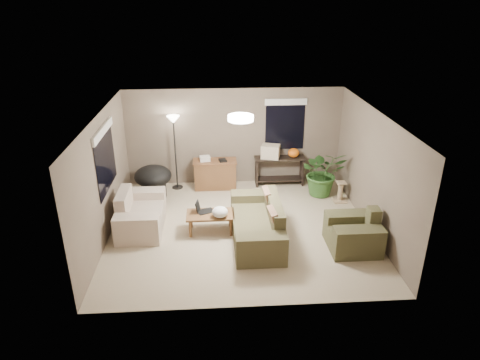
{
  "coord_description": "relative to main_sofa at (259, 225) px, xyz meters",
  "views": [
    {
      "loc": [
        -0.53,
        -7.97,
        4.66
      ],
      "look_at": [
        0.0,
        0.2,
        1.05
      ],
      "focal_mm": 32.0,
      "sensor_mm": 36.0,
      "label": 1
    }
  ],
  "objects": [
    {
      "name": "plastic_bag",
      "position": [
        -0.78,
        0.16,
        0.24
      ],
      "size": [
        0.42,
        0.4,
        0.23
      ],
      "primitive_type": "ellipsoid",
      "rotation": [
        0.0,
        0.0,
        -0.43
      ],
      "color": "white",
      "rests_on": "coffee_table"
    },
    {
      "name": "armchair",
      "position": [
        1.83,
        -0.48,
        0.0
      ],
      "size": [
        0.95,
        1.0,
        0.85
      ],
      "color": "#4E4C2F",
      "rests_on": "ground"
    },
    {
      "name": "loveseat",
      "position": [
        -2.49,
        0.59,
        0.0
      ],
      "size": [
        0.9,
        1.6,
        0.85
      ],
      "color": "beige",
      "rests_on": "ground"
    },
    {
      "name": "room_shell",
      "position": [
        -0.34,
        0.39,
        0.96
      ],
      "size": [
        5.5,
        5.5,
        5.5
      ],
      "color": "#C7B094",
      "rests_on": "ground"
    },
    {
      "name": "laptop",
      "position": [
        -1.15,
        0.41,
        0.19
      ],
      "size": [
        0.41,
        0.33,
        0.24
      ],
      "color": "black",
      "rests_on": "coffee_table"
    },
    {
      "name": "window_back",
      "position": [
        0.96,
        2.87,
        1.49
      ],
      "size": [
        1.06,
        0.05,
        1.33
      ],
      "color": "black",
      "rests_on": "room_shell"
    },
    {
      "name": "coffee_table",
      "position": [
        -0.98,
        0.31,
        0.06
      ],
      "size": [
        1.0,
        0.55,
        0.42
      ],
      "color": "brown",
      "rests_on": "ground"
    },
    {
      "name": "cardboard_box",
      "position": [
        0.57,
        2.65,
        0.63
      ],
      "size": [
        0.53,
        0.45,
        0.34
      ],
      "primitive_type": "cube",
      "rotation": [
        0.0,
        0.0,
        -0.28
      ],
      "color": "beige",
      "rests_on": "console_table"
    },
    {
      "name": "houseplant",
      "position": [
        1.79,
        1.96,
        0.17
      ],
      "size": [
        1.07,
        1.19,
        0.93
      ],
      "primitive_type": "imported",
      "color": "#2D5923",
      "rests_on": "ground"
    },
    {
      "name": "window_left",
      "position": [
        -3.07,
        0.69,
        1.49
      ],
      "size": [
        0.05,
        1.56,
        1.33
      ],
      "color": "black",
      "rests_on": "room_shell"
    },
    {
      "name": "floor_lamp",
      "position": [
        -1.84,
        2.6,
        1.3
      ],
      "size": [
        0.32,
        0.32,
        1.91
      ],
      "color": "black",
      "rests_on": "ground"
    },
    {
      "name": "cat_scratching_post",
      "position": [
        2.15,
        1.56,
        -0.08
      ],
      "size": [
        0.32,
        0.32,
        0.5
      ],
      "color": "tan",
      "rests_on": "ground"
    },
    {
      "name": "pumpkin",
      "position": [
        1.17,
        2.65,
        0.57
      ],
      "size": [
        0.37,
        0.37,
        0.24
      ],
      "primitive_type": "ellipsoid",
      "rotation": [
        0.0,
        0.0,
        -0.34
      ],
      "color": "orange",
      "rests_on": "console_table"
    },
    {
      "name": "ceiling_fixture",
      "position": [
        -0.34,
        0.39,
        2.15
      ],
      "size": [
        0.5,
        0.5,
        0.1
      ],
      "primitive_type": "cylinder",
      "color": "white",
      "rests_on": "room_shell"
    },
    {
      "name": "papasan_chair",
      "position": [
        -2.37,
        2.11,
        0.17
      ],
      "size": [
        1.15,
        1.15,
        0.8
      ],
      "color": "black",
      "rests_on": "ground"
    },
    {
      "name": "desk_papers",
      "position": [
        -1.01,
        2.52,
        0.51
      ],
      "size": [
        0.7,
        0.29,
        0.12
      ],
      "color": "silver",
      "rests_on": "desk"
    },
    {
      "name": "main_sofa",
      "position": [
        0.0,
        0.0,
        0.0
      ],
      "size": [
        0.95,
        2.2,
        0.85
      ],
      "color": "#4C472D",
      "rests_on": "ground"
    },
    {
      "name": "desk",
      "position": [
        -0.85,
        2.53,
        0.08
      ],
      "size": [
        1.1,
        0.5,
        0.75
      ],
      "color": "brown",
      "rests_on": "ground"
    },
    {
      "name": "throw_pillows",
      "position": [
        0.26,
        0.0,
        0.36
      ],
      "size": [
        0.28,
        1.37,
        0.47
      ],
      "color": "#8C7251",
      "rests_on": "main_sofa"
    },
    {
      "name": "console_table",
      "position": [
        0.82,
        2.65,
        0.14
      ],
      "size": [
        1.3,
        0.4,
        0.75
      ],
      "color": "black",
      "rests_on": "ground"
    }
  ]
}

